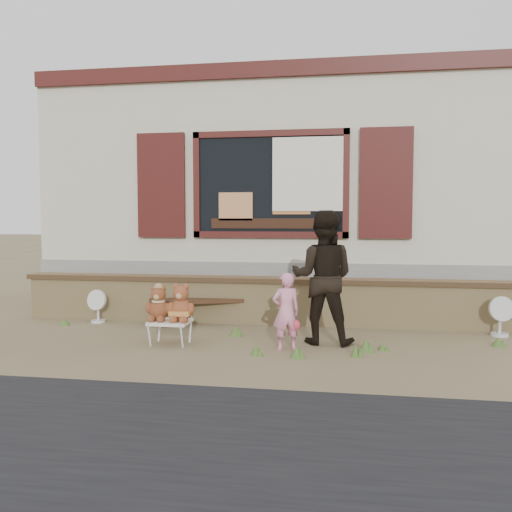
% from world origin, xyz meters
% --- Properties ---
extents(ground, '(80.00, 80.00, 0.00)m').
position_xyz_m(ground, '(0.00, 0.00, 0.00)').
color(ground, brown).
rests_on(ground, ground).
extents(shopfront, '(8.04, 5.13, 4.00)m').
position_xyz_m(shopfront, '(0.00, 4.49, 2.00)').
color(shopfront, '#ABA58A').
rests_on(shopfront, ground).
extents(brick_wall, '(7.10, 0.36, 0.67)m').
position_xyz_m(brick_wall, '(0.00, 1.00, 0.34)').
color(brick_wall, tan).
rests_on(brick_wall, ground).
extents(bench, '(1.46, 0.75, 0.37)m').
position_xyz_m(bench, '(-0.84, 0.80, 0.27)').
color(bench, '#352012').
rests_on(bench, ground).
extents(folding_chair, '(0.47, 0.41, 0.29)m').
position_xyz_m(folding_chair, '(-0.87, -0.47, 0.26)').
color(folding_chair, silver).
rests_on(folding_chair, ground).
extents(teddy_bear_left, '(0.31, 0.27, 0.43)m').
position_xyz_m(teddy_bear_left, '(-1.01, -0.47, 0.50)').
color(teddy_bear_left, brown).
rests_on(teddy_bear_left, folding_chair).
extents(teddy_bear_right, '(0.33, 0.29, 0.45)m').
position_xyz_m(teddy_bear_right, '(-0.73, -0.47, 0.51)').
color(teddy_bear_right, brown).
rests_on(teddy_bear_right, folding_chair).
extents(child, '(0.38, 0.32, 0.89)m').
position_xyz_m(child, '(0.53, -0.51, 0.45)').
color(child, pink).
rests_on(child, ground).
extents(adult, '(0.83, 0.68, 1.61)m').
position_xyz_m(adult, '(0.93, -0.11, 0.80)').
color(adult, black).
rests_on(adult, ground).
extents(fan_left, '(0.31, 0.20, 0.48)m').
position_xyz_m(fan_left, '(-2.33, 0.66, 0.24)').
color(fan_left, silver).
rests_on(fan_left, ground).
extents(fan_right, '(0.33, 0.22, 0.52)m').
position_xyz_m(fan_right, '(3.17, 0.65, 0.26)').
color(fan_right, silver).
rests_on(fan_right, ground).
extents(grass_tufts, '(5.86, 1.42, 0.15)m').
position_xyz_m(grass_tufts, '(0.69, -0.31, 0.06)').
color(grass_tufts, '#446327').
rests_on(grass_tufts, ground).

